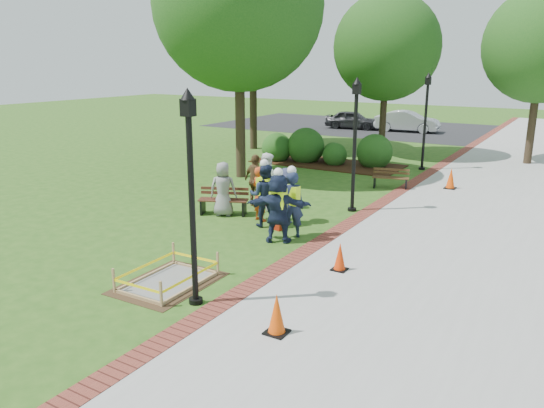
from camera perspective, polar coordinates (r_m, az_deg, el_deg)
The scene contains 34 objects.
ground at distance 13.89m, azimuth -4.35°, elevation -4.81°, with size 100.00×100.00×0.00m, color #285116.
sidewalk at distance 21.28m, azimuth 23.28°, elevation 1.06°, with size 6.00×60.00×0.02m, color #9E9E99.
brick_edging at distance 21.93m, azimuth 14.90°, elevation 2.19°, with size 0.50×60.00×0.03m, color maroon.
mulch_bed at distance 25.41m, azimuth 5.91°, elevation 4.35°, with size 7.00×3.00×0.05m, color #381E0F.
parking_lot at distance 38.65m, azimuth 19.75°, elevation 7.20°, with size 36.00×12.00×0.01m, color black.
wet_concrete_pad at distance 11.89m, azimuth -11.12°, elevation -7.36°, with size 1.74×2.33×0.55m.
bench_near at distance 16.91m, azimuth -5.24°, elevation -0.23°, with size 1.62×1.08×0.84m.
bench_far at distance 20.86m, azimuth 12.61°, elevation 2.31°, with size 1.43×0.78×0.74m.
cone_front at distance 9.59m, azimuth 0.51°, elevation -11.84°, with size 0.39×0.39×0.78m.
cone_back at distance 12.43m, azimuth 7.31°, elevation -5.70°, with size 0.35×0.35×0.69m.
cone_far at distance 21.31m, azimuth 18.67°, elevation 2.57°, with size 0.41×0.41×0.82m.
toolbox at distance 15.38m, azimuth 0.53°, elevation -2.38°, with size 0.40×0.22×0.20m, color maroon.
lamp_near at distance 10.18m, azimuth -8.70°, elevation 2.22°, with size 0.28×0.28×4.26m.
lamp_mid at distance 17.00m, azimuth 8.91°, elevation 7.34°, with size 0.28×0.28×4.26m.
lamp_far at distance 24.54m, azimuth 16.21°, elevation 9.26°, with size 0.28×0.28×4.26m.
tree_left at distance 22.14m, azimuth -3.63°, elevation 20.59°, with size 6.73×6.73×10.23m.
tree_back at distance 27.70m, azimuth 12.24°, elevation 16.16°, with size 5.24×5.24×8.03m.
tree_right at distance 27.77m, azimuth 27.04°, elevation 14.95°, with size 5.19×5.19×8.03m.
tree_far at distance 29.62m, azimuth -2.12°, elevation 19.72°, with size 7.06×7.06×10.66m.
shrub_a at distance 26.10m, azimuth 0.53°, elevation 4.67°, with size 1.49×1.49×1.49m, color #144716.
shrub_b at distance 25.90m, azimuth 3.63°, elevation 4.56°, with size 1.79×1.79×1.79m, color #144716.
shrub_c at distance 25.18m, azimuth 6.74°, elevation 4.18°, with size 1.14×1.14×1.14m, color #144716.
shrub_d at distance 25.02m, azimuth 10.90°, elevation 3.94°, with size 1.65×1.65×1.65m, color #144716.
shrub_e at distance 26.22m, azimuth 6.55°, elevation 4.62°, with size 0.99×0.99×0.99m, color #144716.
casual_person_a at distance 16.65m, azimuth -5.28°, elevation 1.61°, with size 0.65×0.55×1.71m.
casual_person_b at distance 16.04m, azimuth -1.28°, elevation 1.09°, with size 0.61×0.48×1.68m.
casual_person_c at distance 17.34m, azimuth -0.51°, elevation 2.48°, with size 0.71×0.61×1.87m.
casual_person_d at distance 17.66m, azimuth -1.78°, elevation 2.53°, with size 0.64×0.51×1.76m.
casual_person_e at distance 15.83m, azimuth 1.59°, elevation 0.88°, with size 0.55×0.36×1.67m.
hivis_worker_a at distance 14.09m, azimuth 0.67°, elevation -0.21°, with size 0.71×0.60×2.03m.
hivis_worker_b at distance 14.50m, azimuth 2.10°, elevation 0.17°, with size 0.70×0.67×2.01m.
hivis_worker_c at distance 15.46m, azimuth -0.82°, elevation 1.13°, with size 0.70×0.59×2.01m.
parked_car_a at distance 39.22m, azimuth 8.61°, elevation 8.00°, with size 4.39×1.91×1.43m, color #2A2A2D.
parked_car_b at distance 38.30m, azimuth 14.28°, elevation 7.54°, with size 4.79×2.08×1.56m, color #B9BABF.
Camera 1 is at (7.65, -10.59, 4.71)m, focal length 35.00 mm.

